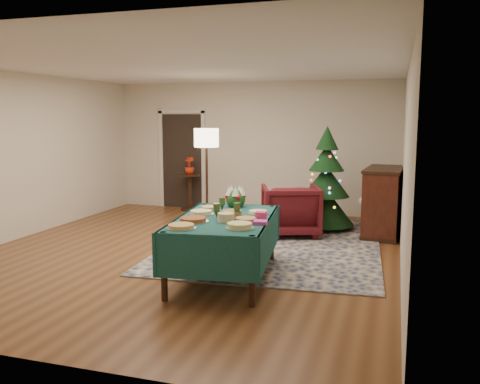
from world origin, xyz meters
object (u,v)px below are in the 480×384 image
(armchair, at_px, (291,208))
(floor_lamp, at_px, (206,144))
(potted_plant, at_px, (190,169))
(christmas_tree, at_px, (326,183))
(piano, at_px, (383,202))
(buffet_table, at_px, (224,230))
(gift_box, at_px, (261,216))
(side_table, at_px, (190,193))

(armchair, relative_size, floor_lamp, 0.53)
(potted_plant, bearing_deg, armchair, -33.62)
(christmas_tree, relative_size, piano, 1.34)
(buffet_table, distance_m, piano, 3.52)
(floor_lamp, bearing_deg, gift_box, -57.28)
(buffet_table, bearing_deg, armchair, 82.95)
(gift_box, height_order, armchair, armchair)
(gift_box, bearing_deg, piano, 66.52)
(gift_box, distance_m, piano, 3.34)
(gift_box, bearing_deg, side_table, 122.51)
(gift_box, xyz_separation_m, armchair, (-0.16, 2.53, -0.34))
(buffet_table, distance_m, potted_plant, 4.75)
(potted_plant, height_order, piano, piano)
(floor_lamp, height_order, potted_plant, floor_lamp)
(piano, bearing_deg, side_table, 163.87)
(buffet_table, bearing_deg, potted_plant, 117.91)
(armchair, xyz_separation_m, floor_lamp, (-1.53, 0.10, 1.04))
(potted_plant, distance_m, piano, 4.19)
(potted_plant, height_order, christmas_tree, christmas_tree)
(floor_lamp, relative_size, christmas_tree, 0.97)
(buffet_table, xyz_separation_m, armchair, (0.31, 2.51, -0.14))
(gift_box, distance_m, christmas_tree, 3.22)
(side_table, bearing_deg, christmas_tree, -18.62)
(buffet_table, height_order, floor_lamp, floor_lamp)
(gift_box, bearing_deg, floor_lamp, 122.72)
(buffet_table, relative_size, potted_plant, 5.59)
(armchair, height_order, side_table, armchair)
(side_table, relative_size, piano, 0.57)
(armchair, bearing_deg, buffet_table, 63.97)
(potted_plant, relative_size, christmas_tree, 0.21)
(gift_box, relative_size, floor_lamp, 0.07)
(armchair, relative_size, potted_plant, 2.52)
(gift_box, relative_size, piano, 0.09)
(potted_plant, xyz_separation_m, piano, (4.02, -1.16, -0.32))
(floor_lamp, xyz_separation_m, side_table, (-1.00, 1.59, -1.14))
(christmas_tree, bearing_deg, buffet_table, -104.28)
(gift_box, height_order, floor_lamp, floor_lamp)
(side_table, bearing_deg, piano, -16.13)
(potted_plant, distance_m, christmas_tree, 3.20)
(buffet_table, height_order, potted_plant, potted_plant)
(floor_lamp, height_order, piano, floor_lamp)
(armchair, xyz_separation_m, christmas_tree, (0.50, 0.66, 0.35))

